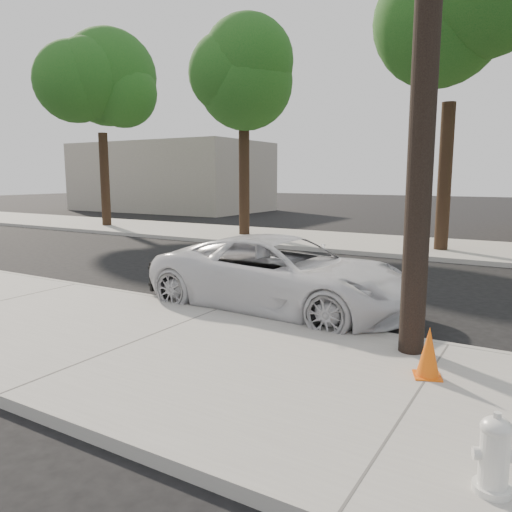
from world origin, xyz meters
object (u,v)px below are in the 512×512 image
at_px(police_cruiser, 282,274).
at_px(fire_hydrant, 494,456).
at_px(utility_pole, 429,3).
at_px(traffic_cone, 429,353).

height_order(police_cruiser, fire_hydrant, police_cruiser).
xyz_separation_m(utility_pole, fire_hydrant, (1.32, -2.86, -4.25)).
bearing_deg(police_cruiser, traffic_cone, -122.53).
xyz_separation_m(police_cruiser, fire_hydrant, (4.11, -4.31, -0.27)).
bearing_deg(fire_hydrant, utility_pole, 93.62).
distance_m(utility_pole, traffic_cone, 4.34).
distance_m(utility_pole, fire_hydrant, 5.29).
xyz_separation_m(utility_pole, traffic_cone, (0.40, -0.81, -4.25)).
distance_m(utility_pole, police_cruiser, 5.07).
relative_size(police_cruiser, fire_hydrant, 8.49).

